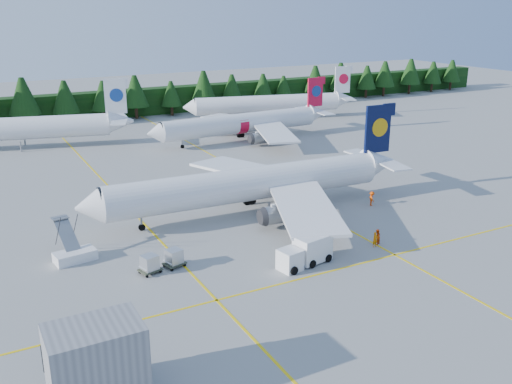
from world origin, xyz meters
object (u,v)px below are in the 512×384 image
airstairs (74,253)px  service_truck (305,252)px  airliner_navy (242,186)px  airliner_red (238,124)px

airstairs → service_truck: 23.06m
airliner_navy → service_truck: airliner_navy is taller
airliner_navy → airstairs: airliner_navy is taller
airliner_red → airliner_navy: bearing=-117.6°
airstairs → airliner_navy: bearing=2.2°
airliner_red → airstairs: size_ratio=6.43×
airliner_red → airstairs: airliner_red is taller
airliner_red → service_truck: bearing=-111.6°
airliner_navy → service_truck: bearing=-91.4°
airstairs → service_truck: airstairs is taller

